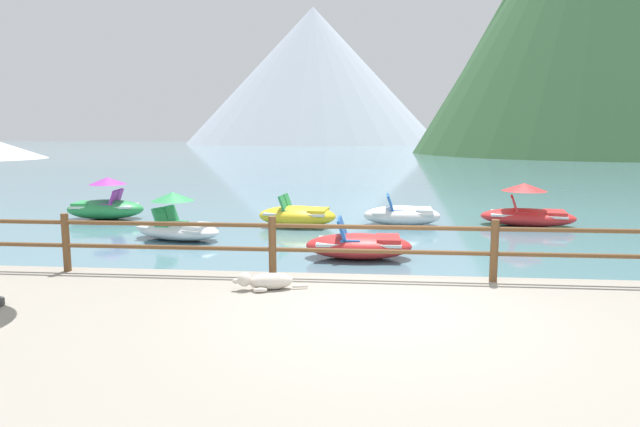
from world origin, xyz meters
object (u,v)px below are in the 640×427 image
pedal_boat_6 (528,212)px  pedal_boat_0 (177,225)px  pedal_boat_7 (298,215)px  pedal_boat_2 (359,245)px  pedal_boat_5 (105,205)px  dog_resting (266,281)px  pedal_boat_4 (402,215)px

pedal_boat_6 → pedal_boat_0: bearing=-162.4°
pedal_boat_0 → pedal_boat_7: pedal_boat_0 is taller
pedal_boat_2 → pedal_boat_5: size_ratio=0.93×
pedal_boat_0 → pedal_boat_7: 3.52m
dog_resting → pedal_boat_6: pedal_boat_6 is taller
pedal_boat_6 → pedal_boat_7: pedal_boat_6 is taller
dog_resting → pedal_boat_5: pedal_boat_5 is taller
pedal_boat_6 → dog_resting: bearing=-124.7°
pedal_boat_2 → pedal_boat_6: 6.53m
pedal_boat_2 → pedal_boat_5: 9.16m
pedal_boat_6 → pedal_boat_7: (-6.50, -0.66, -0.09)m
pedal_boat_4 → pedal_boat_5: 9.00m
pedal_boat_2 → pedal_boat_6: bearing=44.5°
pedal_boat_2 → pedal_boat_4: 4.45m
dog_resting → pedal_boat_7: pedal_boat_7 is taller
dog_resting → pedal_boat_4: bearing=74.0°
pedal_boat_2 → pedal_boat_7: bearing=115.2°
pedal_boat_2 → pedal_boat_4: pedal_boat_4 is taller
pedal_boat_2 → pedal_boat_4: size_ratio=1.03×
pedal_boat_7 → pedal_boat_5: bearing=172.9°
pedal_boat_5 → pedal_boat_6: bearing=-0.4°
pedal_boat_6 → pedal_boat_4: bearing=-175.6°
dog_resting → pedal_boat_6: 10.36m
pedal_boat_5 → pedal_boat_7: 6.08m
pedal_boat_5 → pedal_boat_2: bearing=-30.7°
pedal_boat_5 → pedal_boat_6: size_ratio=0.87×
pedal_boat_0 → pedal_boat_6: size_ratio=0.91×
dog_resting → pedal_boat_0: 6.50m
pedal_boat_0 → pedal_boat_2: (4.55, -1.66, -0.09)m
pedal_boat_0 → pedal_boat_4: bearing=25.0°
dog_resting → pedal_boat_2: 4.13m
pedal_boat_0 → pedal_boat_6: (9.20, 2.92, 0.02)m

